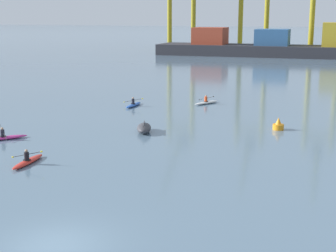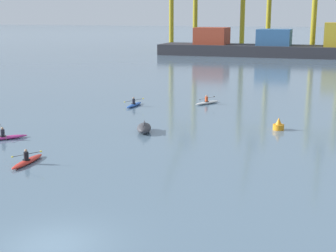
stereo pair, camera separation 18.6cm
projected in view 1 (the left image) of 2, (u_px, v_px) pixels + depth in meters
name	position (u px, v px, depth m)	size (l,w,h in m)	color
ground_plane	(55.00, 246.00, 20.04)	(800.00, 800.00, 0.00)	slate
container_barge	(274.00, 46.00, 111.86)	(51.92, 10.31, 7.50)	#28282D
capsized_dinghy	(144.00, 128.00, 39.38)	(1.84, 2.81, 0.76)	#38383D
channel_buoy	(278.00, 125.00, 40.31)	(0.90, 0.90, 1.00)	orange
kayak_blue	(133.00, 105.00, 50.73)	(2.25, 3.42, 0.95)	#2856B2
kayak_red	(28.00, 161.00, 31.10)	(2.24, 3.42, 0.95)	red
kayak_white	(206.00, 102.00, 52.08)	(2.19, 3.26, 0.97)	silver
kayak_magenta	(4.00, 137.00, 37.11)	(2.73, 2.92, 1.06)	#C13384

